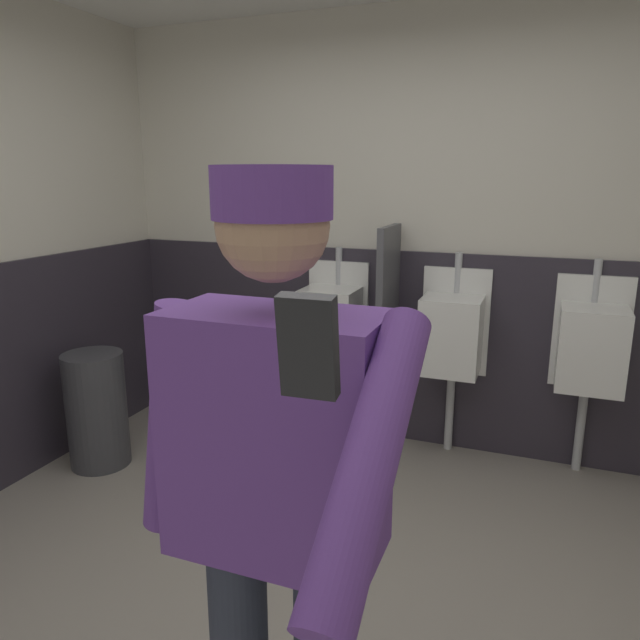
# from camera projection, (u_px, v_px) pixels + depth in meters

# --- Properties ---
(ground_plane) EXTENTS (4.49, 4.27, 0.04)m
(ground_plane) POSITION_uv_depth(u_px,v_px,m) (296.00, 635.00, 2.25)
(ground_plane) COLOR gray
(wall_back) EXTENTS (4.49, 0.12, 2.64)m
(wall_back) POSITION_uv_depth(u_px,v_px,m) (415.00, 236.00, 3.64)
(wall_back) COLOR beige
(wall_back) RESTS_ON ground_plane
(wainscot_band_back) EXTENTS (3.89, 0.03, 1.23)m
(wainscot_band_back) POSITION_uv_depth(u_px,v_px,m) (408.00, 348.00, 3.74)
(wainscot_band_back) COLOR #2D2833
(wainscot_band_back) RESTS_ON ground_plane
(urinal_left) EXTENTS (0.40, 0.34, 1.24)m
(urinal_left) POSITION_uv_depth(u_px,v_px,m) (332.00, 322.00, 3.73)
(urinal_left) COLOR white
(urinal_left) RESTS_ON ground_plane
(urinal_middle) EXTENTS (0.40, 0.34, 1.24)m
(urinal_middle) POSITION_uv_depth(u_px,v_px,m) (452.00, 333.00, 3.47)
(urinal_middle) COLOR white
(urinal_middle) RESTS_ON ground_plane
(urinal_right) EXTENTS (0.40, 0.34, 1.24)m
(urinal_right) POSITION_uv_depth(u_px,v_px,m) (591.00, 346.00, 3.21)
(urinal_right) COLOR white
(urinal_right) RESTS_ON ground_plane
(privacy_divider_panel) EXTENTS (0.04, 0.40, 0.90)m
(privacy_divider_panel) POSITION_uv_depth(u_px,v_px,m) (388.00, 302.00, 3.50)
(privacy_divider_panel) COLOR #4C4C51
(person) EXTENTS (0.67, 0.60, 1.70)m
(person) POSITION_uv_depth(u_px,v_px,m) (276.00, 494.00, 1.27)
(person) COLOR #2D3342
(person) RESTS_ON ground_plane
(cell_phone) EXTENTS (0.06, 0.04, 0.11)m
(cell_phone) POSITION_uv_depth(u_px,v_px,m) (308.00, 347.00, 0.60)
(cell_phone) COLOR black
(trash_bin) EXTENTS (0.35, 0.35, 0.69)m
(trash_bin) POSITION_uv_depth(u_px,v_px,m) (97.00, 410.00, 3.46)
(trash_bin) COLOR #38383D
(trash_bin) RESTS_ON ground_plane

